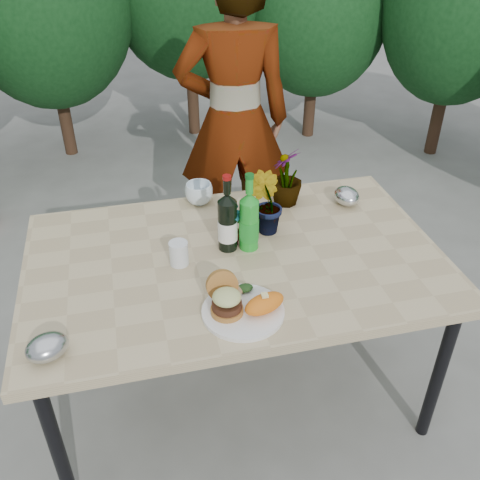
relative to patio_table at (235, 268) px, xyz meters
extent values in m
plane|color=slate|center=(0.00, 0.00, -0.69)|extent=(80.00, 80.00, 0.00)
cube|color=tan|center=(0.00, 0.00, 0.04)|extent=(1.60, 1.00, 0.04)
cylinder|color=black|center=(-0.72, -0.42, -0.34)|extent=(0.05, 0.05, 0.71)
cylinder|color=black|center=(0.72, -0.42, -0.34)|extent=(0.05, 0.05, 0.71)
cylinder|color=black|center=(-0.72, 0.42, -0.34)|extent=(0.05, 0.05, 0.71)
cylinder|color=black|center=(0.72, 0.42, -0.34)|extent=(0.05, 0.05, 0.71)
cylinder|color=#382316|center=(-0.80, 2.80, -0.48)|extent=(0.10, 0.10, 0.42)
cylinder|color=#382316|center=(0.30, 3.00, -0.44)|extent=(0.10, 0.10, 0.50)
cylinder|color=#382316|center=(1.30, 2.70, -0.50)|extent=(0.10, 0.10, 0.38)
ellipsoid|color=#18491D|center=(1.30, 2.70, 0.35)|extent=(1.16, 1.16, 1.33)
cylinder|color=#382316|center=(2.20, 2.10, -0.47)|extent=(0.10, 0.10, 0.44)
ellipsoid|color=#18491D|center=(2.20, 2.10, 0.49)|extent=(1.16, 1.16, 1.49)
cylinder|color=white|center=(-0.05, -0.32, 0.06)|extent=(0.28, 0.28, 0.01)
cylinder|color=#B7722D|center=(-0.10, -0.32, 0.08)|extent=(0.11, 0.11, 0.02)
cylinder|color=#472314|center=(-0.10, -0.32, 0.10)|extent=(0.10, 0.10, 0.02)
ellipsoid|color=beige|center=(-0.10, -0.32, 0.14)|extent=(0.10, 0.10, 0.04)
cylinder|color=#B7722D|center=(-0.10, -0.25, 0.13)|extent=(0.11, 0.06, 0.11)
ellipsoid|color=orange|center=(0.02, -0.34, 0.10)|extent=(0.17, 0.12, 0.06)
ellipsoid|color=olive|center=(-0.05, -0.23, 0.08)|extent=(0.04, 0.04, 0.02)
ellipsoid|color=#193814|center=(-0.02, -0.23, 0.09)|extent=(0.06, 0.04, 0.03)
cylinder|color=black|center=(-0.02, 0.06, 0.16)|extent=(0.07, 0.07, 0.21)
cylinder|color=white|center=(-0.02, 0.06, 0.14)|extent=(0.08, 0.08, 0.08)
cone|color=black|center=(-0.02, 0.06, 0.29)|extent=(0.07, 0.07, 0.04)
cylinder|color=black|center=(-0.02, 0.06, 0.33)|extent=(0.03, 0.03, 0.06)
cylinder|color=maroon|center=(-0.02, 0.06, 0.37)|extent=(0.03, 0.03, 0.02)
cylinder|color=green|center=(0.07, 0.05, 0.16)|extent=(0.08, 0.08, 0.21)
cylinder|color=#198C26|center=(0.07, 0.05, 0.14)|extent=(0.08, 0.08, 0.08)
cone|color=green|center=(0.07, 0.05, 0.28)|extent=(0.08, 0.08, 0.04)
cylinder|color=green|center=(0.07, 0.05, 0.33)|extent=(0.03, 0.03, 0.06)
cylinder|color=#0C5919|center=(0.07, 0.05, 0.37)|extent=(0.03, 0.03, 0.02)
cylinder|color=silver|center=(-0.22, 0.00, 0.10)|extent=(0.07, 0.07, 0.09)
imported|color=#21511B|center=(0.01, 0.08, 0.16)|extent=(0.12, 0.13, 0.21)
imported|color=#20521C|center=(0.16, 0.15, 0.18)|extent=(0.18, 0.18, 0.25)
imported|color=#27511C|center=(0.31, 0.35, 0.19)|extent=(0.20, 0.20, 0.26)
imported|color=white|center=(-0.07, 0.44, 0.11)|extent=(0.13, 0.13, 0.10)
ellipsoid|color=#ACAFB3|center=(-0.67, -0.37, 0.10)|extent=(0.17, 0.16, 0.08)
ellipsoid|color=silver|center=(0.57, 0.28, 0.10)|extent=(0.12, 0.14, 0.08)
imported|color=#915E48|center=(0.24, 1.06, 0.17)|extent=(0.67, 0.48, 1.72)
camera|label=1|loc=(-0.37, -1.63, 1.28)|focal=40.00mm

